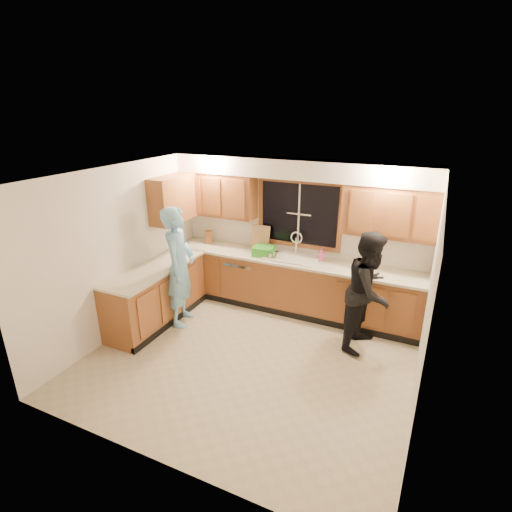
{
  "coord_description": "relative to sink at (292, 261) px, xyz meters",
  "views": [
    {
      "loc": [
        2.03,
        -4.16,
        3.27
      ],
      "look_at": [
        -0.2,
        0.65,
        1.26
      ],
      "focal_mm": 28.0,
      "sensor_mm": 36.0,
      "label": 1
    }
  ],
  "objects": [
    {
      "name": "floor",
      "position": [
        0.0,
        -1.6,
        -0.86
      ],
      "size": [
        4.2,
        4.2,
        0.0
      ],
      "primitive_type": "plane",
      "color": "#C3B596",
      "rests_on": "ground"
    },
    {
      "name": "ceiling",
      "position": [
        0.0,
        -1.6,
        1.64
      ],
      "size": [
        4.2,
        4.2,
        0.0
      ],
      "primitive_type": "plane",
      "rotation": [
        3.14,
        0.0,
        0.0
      ],
      "color": "white"
    },
    {
      "name": "wall_back",
      "position": [
        0.0,
        0.3,
        0.39
      ],
      "size": [
        4.2,
        0.0,
        4.2
      ],
      "primitive_type": "plane",
      "rotation": [
        1.57,
        0.0,
        0.0
      ],
      "color": "white",
      "rests_on": "ground"
    },
    {
      "name": "wall_left",
      "position": [
        -2.1,
        -1.6,
        0.39
      ],
      "size": [
        0.0,
        3.8,
        3.8
      ],
      "primitive_type": "plane",
      "rotation": [
        1.57,
        0.0,
        1.57
      ],
      "color": "white",
      "rests_on": "ground"
    },
    {
      "name": "wall_right",
      "position": [
        2.1,
        -1.6,
        0.39
      ],
      "size": [
        0.0,
        3.8,
        3.8
      ],
      "primitive_type": "plane",
      "rotation": [
        1.57,
        0.0,
        -1.57
      ],
      "color": "white",
      "rests_on": "ground"
    },
    {
      "name": "base_cabinets_back",
      "position": [
        0.0,
        -0.0,
        -0.42
      ],
      "size": [
        4.2,
        0.6,
        0.88
      ],
      "primitive_type": "cube",
      "color": "brown",
      "rests_on": "ground"
    },
    {
      "name": "base_cabinets_left",
      "position": [
        -1.8,
        -1.25,
        -0.42
      ],
      "size": [
        0.6,
        1.9,
        0.88
      ],
      "primitive_type": "cube",
      "color": "brown",
      "rests_on": "ground"
    },
    {
      "name": "countertop_back",
      "position": [
        0.0,
        -0.02,
        0.04
      ],
      "size": [
        4.2,
        0.63,
        0.04
      ],
      "primitive_type": "cube",
      "color": "beige",
      "rests_on": "base_cabinets_back"
    },
    {
      "name": "countertop_left",
      "position": [
        -1.79,
        -1.25,
        0.04
      ],
      "size": [
        0.63,
        1.9,
        0.04
      ],
      "primitive_type": "cube",
      "color": "beige",
      "rests_on": "base_cabinets_left"
    },
    {
      "name": "upper_cabinets_left",
      "position": [
        -1.43,
        0.13,
        0.96
      ],
      "size": [
        1.35,
        0.33,
        0.75
      ],
      "primitive_type": "cube",
      "color": "brown",
      "rests_on": "wall_back"
    },
    {
      "name": "upper_cabinets_right",
      "position": [
        1.43,
        0.13,
        0.96
      ],
      "size": [
        1.35,
        0.33,
        0.75
      ],
      "primitive_type": "cube",
      "color": "brown",
      "rests_on": "wall_back"
    },
    {
      "name": "upper_cabinets_return",
      "position": [
        -1.94,
        -0.48,
        0.96
      ],
      "size": [
        0.33,
        0.9,
        0.75
      ],
      "primitive_type": "cube",
      "color": "brown",
      "rests_on": "wall_left"
    },
    {
      "name": "soffit",
      "position": [
        0.0,
        0.12,
        1.49
      ],
      "size": [
        4.2,
        0.35,
        0.3
      ],
      "primitive_type": "cube",
      "color": "silver",
      "rests_on": "wall_back"
    },
    {
      "name": "window_frame",
      "position": [
        0.0,
        0.29,
        0.74
      ],
      "size": [
        1.44,
        0.03,
        1.14
      ],
      "color": "black",
      "rests_on": "wall_back"
    },
    {
      "name": "sink",
      "position": [
        0.0,
        0.0,
        0.0
      ],
      "size": [
        0.86,
        0.52,
        0.57
      ],
      "color": "white",
      "rests_on": "countertop_back"
    },
    {
      "name": "dishwasher",
      "position": [
        -0.85,
        -0.01,
        -0.45
      ],
      "size": [
        0.6,
        0.56,
        0.82
      ],
      "primitive_type": "cube",
      "color": "white",
      "rests_on": "floor"
    },
    {
      "name": "stove",
      "position": [
        -1.8,
        -1.82,
        -0.41
      ],
      "size": [
        0.58,
        0.75,
        0.9
      ],
      "primitive_type": "cube",
      "color": "white",
      "rests_on": "floor"
    },
    {
      "name": "man",
      "position": [
        -1.42,
        -1.13,
        0.08
      ],
      "size": [
        0.64,
        0.79,
        1.89
      ],
      "primitive_type": "imported",
      "rotation": [
        0.0,
        0.0,
        1.88
      ],
      "color": "#7EC2EE",
      "rests_on": "floor"
    },
    {
      "name": "woman",
      "position": [
        1.36,
        -0.59,
        -0.01
      ],
      "size": [
        0.79,
        0.94,
        1.72
      ],
      "primitive_type": "imported",
      "rotation": [
        0.0,
        0.0,
        1.39
      ],
      "color": "black",
      "rests_on": "floor"
    },
    {
      "name": "knife_block",
      "position": [
        -1.63,
        0.1,
        0.17
      ],
      "size": [
        0.16,
        0.15,
        0.23
      ],
      "primitive_type": "cube",
      "rotation": [
        0.0,
        0.0,
        0.52
      ],
      "color": "#99572A",
      "rests_on": "countertop_back"
    },
    {
      "name": "cutting_board",
      "position": [
        -0.64,
        0.17,
        0.27
      ],
      "size": [
        0.33,
        0.13,
        0.42
      ],
      "primitive_type": "cube",
      "rotation": [
        -0.21,
        0.0,
        0.05
      ],
      "color": "tan",
      "rests_on": "countertop_back"
    },
    {
      "name": "dish_crate",
      "position": [
        -0.48,
        -0.06,
        0.13
      ],
      "size": [
        0.36,
        0.34,
        0.15
      ],
      "primitive_type": "cube",
      "rotation": [
        0.0,
        0.0,
        0.11
      ],
      "color": "green",
      "rests_on": "countertop_back"
    },
    {
      "name": "soap_bottle",
      "position": [
        0.46,
        0.13,
        0.16
      ],
      "size": [
        0.13,
        0.13,
        0.21
      ],
      "primitive_type": "imported",
      "rotation": [
        0.0,
        0.0,
        0.41
      ],
      "color": "#F05B9C",
      "rests_on": "countertop_back"
    },
    {
      "name": "bowl",
      "position": [
        1.03,
        0.03,
        0.08
      ],
      "size": [
        0.25,
        0.25,
        0.05
      ],
      "primitive_type": "imported",
      "rotation": [
        0.0,
        0.0,
        0.4
      ],
      "color": "silver",
      "rests_on": "countertop_back"
    },
    {
      "name": "can_left",
      "position": [
        -0.3,
        -0.22,
        0.12
      ],
      "size": [
        0.09,
        0.09,
        0.12
      ],
      "primitive_type": "cylinder",
      "rotation": [
        0.0,
        0.0,
        -0.42
      ],
      "color": "beige",
      "rests_on": "countertop_back"
    },
    {
      "name": "can_right",
      "position": [
        -0.2,
        -0.14,
        0.12
      ],
      "size": [
        0.09,
        0.09,
        0.13
      ],
      "primitive_type": "cylinder",
      "rotation": [
        0.0,
        0.0,
        0.21
      ],
      "color": "beige",
      "rests_on": "countertop_back"
    }
  ]
}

